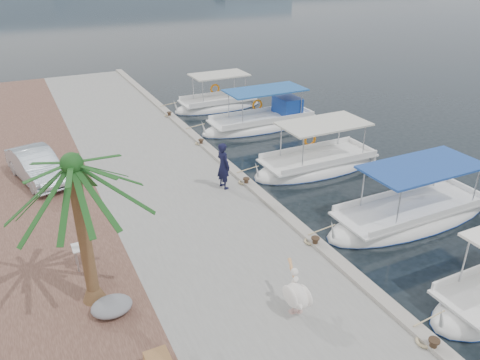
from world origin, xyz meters
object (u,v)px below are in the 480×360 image
Objects in this scene: date_palm at (72,165)px; parked_car at (37,166)px; fishing_caique_e at (218,106)px; pelican at (297,294)px; fishing_caique_b at (410,217)px; fishing_caique_d at (263,124)px; fishing_caique_c at (317,166)px; fisherman at (223,166)px.

parked_car is at bearing 94.27° from date_palm.
pelican is (-6.19, -19.32, 0.97)m from fishing_caique_e.
pelican is (-6.99, -2.87, 0.97)m from fishing_caique_b.
fishing_caique_d is 17.31m from date_palm.
fishing_caique_b and fishing_caique_d have the same top height.
fishing_caique_d is (0.12, 11.86, 0.06)m from fishing_caique_b.
fishing_caique_b is 11.86m from fishing_caique_d.
date_palm reaches higher than fishing_caique_c.
fishing_caique_d is at bearing 64.24° from pelican.
fishing_caique_b reaches higher than parked_car.
fishing_caique_e is at bearing 92.78° from fishing_caique_b.
fishing_caique_d is at bearing -78.67° from fishing_caique_e.
fishing_caique_c and fishing_caique_e have the same top height.
pelican is 12.90m from parked_car.
fishing_caique_b is 3.90× the size of fisherman.
fisherman is 0.39× the size of date_palm.
fishing_caique_d is 4.68m from fishing_caique_e.
fishing_caique_c reaches higher than pelican.
fisherman is at bearing -112.56° from fishing_caique_e.
fishing_caique_d is at bearing -0.94° from parked_car.
fishing_caique_c is at bearing -88.07° from fishing_caique_e.
parked_car is (-6.75, 4.07, -0.31)m from fisherman.
fishing_caique_c is 5.44m from fisherman.
date_palm reaches higher than fisherman.
fisherman is (-5.65, 4.77, 1.35)m from fishing_caique_b.
fishing_caique_d is 1.27× the size of fishing_caique_e.
fishing_caique_c is 0.88× the size of fishing_caique_d.
fisherman is at bearing -129.14° from fishing_caique_d.
fishing_caique_b is at bearing -141.18° from fisherman.
fishing_caique_b is 16.46m from fishing_caique_e.
fishing_caique_c is 4.56× the size of pelican.
date_palm is (-6.09, -4.73, 3.11)m from fisherman.
date_palm reaches higher than fishing_caique_d.
fishing_caique_d is 1.52× the size of date_palm.
pelican is at bearing -127.94° from fishing_caique_c.
fishing_caique_d is 1.89× the size of parked_car.
fishing_caique_e reaches higher than parked_car.
parked_car is (-5.41, 11.72, 0.07)m from pelican.
fishing_caique_e reaches higher than pelican.
fisherman is at bearing -45.61° from parked_car.
fishing_caique_c is 3.45× the size of fisherman.
pelican is 0.76× the size of fisherman.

